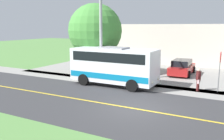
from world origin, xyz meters
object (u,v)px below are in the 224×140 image
Objects in this scene: pedestrian_with_bags at (198,79)px; parked_car_near at (182,67)px; shuttle_bus_front at (114,64)px; tree_curbside at (95,31)px; commercial_building at (197,43)px; street_light_pole at (100,23)px; stop_sign at (220,65)px.

parked_car_near is (-5.62, -2.39, -0.18)m from pedestrian_with_bags.
shuttle_bus_front reaches higher than pedestrian_with_bags.
tree_curbside is 0.37× the size of commercial_building.
pedestrian_with_bags is at bearing 80.45° from tree_curbside.
tree_curbside is at bearing -61.37° from parked_car_near.
street_light_pole is 3.30m from tree_curbside.
pedestrian_with_bags is at bearing 9.78° from commercial_building.
shuttle_bus_front reaches higher than stop_sign.
commercial_building reaches higher than parked_car_near.
street_light_pole reaches higher than shuttle_bus_front.
tree_curbside is at bearing -129.29° from shuttle_bus_front.
shuttle_bus_front is 0.77× the size of street_light_pole.
commercial_building is at bearing -178.24° from parked_car_near.
pedestrian_with_bags is 1.75m from stop_sign.
street_light_pole reaches higher than pedestrian_with_bags.
tree_curbside reaches higher than commercial_building.
street_light_pole is 1.32× the size of tree_curbside.
street_light_pole reaches higher than commercial_building.
parked_car_near is 10.17m from commercial_building.
stop_sign is 0.16× the size of commercial_building.
parked_car_near is (-5.29, -3.71, -1.28)m from stop_sign.
pedestrian_with_bags is 0.09× the size of commercial_building.
street_light_pole is 9.33m from parked_car_near.
street_light_pole is 0.48× the size of commercial_building.
street_light_pole is (0.88, -7.65, 3.97)m from pedestrian_with_bags.
tree_curbside reaches higher than stop_sign.
tree_curbside reaches higher than shuttle_bus_front.
pedestrian_with_bags is 6.11m from parked_car_near.
commercial_building reaches higher than pedestrian_with_bags.
pedestrian_with_bags is 15.94m from commercial_building.
street_light_pole is (1.21, -8.97, 2.88)m from stop_sign.
stop_sign reaches higher than parked_car_near.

